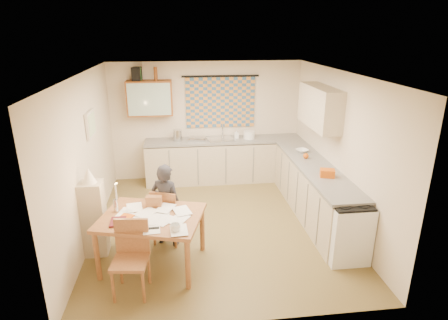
{
  "coord_description": "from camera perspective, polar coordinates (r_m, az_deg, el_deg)",
  "views": [
    {
      "loc": [
        -0.57,
        -5.56,
        3.12
      ],
      "look_at": [
        0.13,
        0.2,
        1.08
      ],
      "focal_mm": 30.0,
      "sensor_mm": 36.0,
      "label": 1
    }
  ],
  "objects": [
    {
      "name": "framed_print",
      "position": [
        6.29,
        -19.69,
        5.19
      ],
      "size": [
        0.04,
        0.5,
        0.4
      ],
      "primitive_type": "cube",
      "color": "beige",
      "rests_on": "wall_left"
    },
    {
      "name": "candle_flame",
      "position": [
        5.22,
        -16.05,
        -3.45
      ],
      "size": [
        0.02,
        0.02,
        0.02
      ],
      "primitive_type": "sphere",
      "color": "#FFCC66",
      "rests_on": "dining_table"
    },
    {
      "name": "bowl",
      "position": [
        7.2,
        11.8,
        1.4
      ],
      "size": [
        0.34,
        0.34,
        0.05
      ],
      "primitive_type": "imported",
      "rotation": [
        0.0,
        0.0,
        0.28
      ],
      "color": "white",
      "rests_on": "counter_right"
    },
    {
      "name": "papers",
      "position": [
        5.11,
        -10.24,
        -8.48
      ],
      "size": [
        1.04,
        1.03,
        0.02
      ],
      "rotation": [
        0.0,
        0.0,
        -0.27
      ],
      "color": "white",
      "rests_on": "dining_table"
    },
    {
      "name": "shelf_stand",
      "position": [
        5.72,
        -19.18,
        -8.43
      ],
      "size": [
        0.32,
        0.3,
        1.11
      ],
      "primitive_type": "cube",
      "color": "tan",
      "rests_on": "floor"
    },
    {
      "name": "kettle",
      "position": [
        7.79,
        -7.09,
        3.76
      ],
      "size": [
        0.19,
        0.19,
        0.24
      ],
      "primitive_type": "cylinder",
      "rotation": [
        0.0,
        0.0,
        -0.04
      ],
      "color": "silver",
      "rests_on": "counter_back"
    },
    {
      "name": "lampshade",
      "position": [
        5.45,
        -19.95,
        -2.2
      ],
      "size": [
        0.2,
        0.2,
        0.22
      ],
      "primitive_type": "cone",
      "color": "beige",
      "rests_on": "shelf_stand"
    },
    {
      "name": "curtain_rod",
      "position": [
        7.86,
        -0.54,
        12.67
      ],
      "size": [
        1.6,
        0.04,
        0.04
      ],
      "primitive_type": "cylinder",
      "rotation": [
        0.0,
        1.57,
        0.0
      ],
      "color": "black",
      "rests_on": "wall_back"
    },
    {
      "name": "sink",
      "position": [
        7.88,
        -0.5,
        2.88
      ],
      "size": [
        0.63,
        0.55,
        0.1
      ],
      "primitive_type": "cube",
      "rotation": [
        0.0,
        0.0,
        0.19
      ],
      "color": "silver",
      "rests_on": "counter_back"
    },
    {
      "name": "chair_far",
      "position": [
        5.88,
        -8.44,
        -9.8
      ],
      "size": [
        0.52,
        0.52,
        0.89
      ],
      "rotation": [
        0.0,
        0.0,
        2.76
      ],
      "color": "brown",
      "rests_on": "floor"
    },
    {
      "name": "print_canvas",
      "position": [
        6.28,
        -19.46,
        5.21
      ],
      "size": [
        0.01,
        0.42,
        0.32
      ],
      "primitive_type": "cube",
      "color": "white",
      "rests_on": "wall_left"
    },
    {
      "name": "upper_cabinet_right",
      "position": [
        6.69,
        14.38,
        7.84
      ],
      "size": [
        0.34,
        1.3,
        0.7
      ],
      "primitive_type": "cube",
      "color": "tan",
      "rests_on": "wall_right"
    },
    {
      "name": "person",
      "position": [
        5.66,
        -8.79,
        -6.8
      ],
      "size": [
        0.71,
        0.67,
        1.29
      ],
      "primitive_type": "imported",
      "rotation": [
        0.0,
        0.0,
        2.7
      ],
      "color": "black",
      "rests_on": "floor"
    },
    {
      "name": "orange_box",
      "position": [
        5.0,
        -15.14,
        -9.39
      ],
      "size": [
        0.14,
        0.13,
        0.04
      ],
      "primitive_type": "cube",
      "rotation": [
        0.0,
        0.0,
        -0.56
      ],
      "color": "#CB540B",
      "rests_on": "dining_table"
    },
    {
      "name": "window_blind",
      "position": [
        7.97,
        -0.54,
        8.75
      ],
      "size": [
        1.45,
        0.03,
        1.05
      ],
      "primitive_type": "cube",
      "color": "#315A80",
      "rests_on": "wall_back"
    },
    {
      "name": "counter_back",
      "position": [
        8.02,
        0.02,
        -0.04
      ],
      "size": [
        3.3,
        0.62,
        0.92
      ],
      "color": "tan",
      "rests_on": "floor"
    },
    {
      "name": "dining_table",
      "position": [
        5.34,
        -10.79,
        -11.89
      ],
      "size": [
        1.54,
        1.32,
        0.75
      ],
      "rotation": [
        0.0,
        0.0,
        -0.27
      ],
      "color": "brown",
      "rests_on": "floor"
    },
    {
      "name": "wall_right",
      "position": [
        6.41,
        17.16,
        1.54
      ],
      "size": [
        0.02,
        4.5,
        2.5
      ],
      "primitive_type": "cube",
      "color": "beige",
      "rests_on": "floor"
    },
    {
      "name": "mug",
      "position": [
        4.73,
        -7.41,
        -10.19
      ],
      "size": [
        0.15,
        0.15,
        0.1
      ],
      "primitive_type": "imported",
      "rotation": [
        0.0,
        0.0,
        -0.08
      ],
      "color": "white",
      "rests_on": "dining_table"
    },
    {
      "name": "speaker",
      "position": [
        7.73,
        -13.16,
        12.66
      ],
      "size": [
        0.2,
        0.23,
        0.26
      ],
      "primitive_type": "cube",
      "rotation": [
        0.0,
        0.0,
        -0.21
      ],
      "color": "black",
      "rests_on": "wall_cabinet"
    },
    {
      "name": "magazine",
      "position": [
        5.1,
        -16.97,
        -9.07
      ],
      "size": [
        0.2,
        0.27,
        0.02
      ],
      "primitive_type": "imported",
      "rotation": [
        0.0,
        0.0,
        0.02
      ],
      "color": "maroon",
      "rests_on": "dining_table"
    },
    {
      "name": "candle_holder",
      "position": [
        5.35,
        -16.17,
        -6.69
      ],
      "size": [
        0.07,
        0.07,
        0.18
      ],
      "primitive_type": "cylinder",
      "rotation": [
        0.0,
        0.0,
        -0.23
      ],
      "color": "silver",
      "rests_on": "dining_table"
    },
    {
      "name": "letter_rack",
      "position": [
        5.37,
        -10.63,
        -6.23
      ],
      "size": [
        0.23,
        0.13,
        0.16
      ],
      "primitive_type": "cube",
      "rotation": [
        0.0,
        0.0,
        -0.13
      ],
      "color": "brown",
      "rests_on": "dining_table"
    },
    {
      "name": "dish_rack",
      "position": [
        7.83,
        -4.11,
        3.24
      ],
      "size": [
        0.39,
        0.34,
        0.06
      ],
      "primitive_type": "cube",
      "rotation": [
        0.0,
        0.0,
        -0.13
      ],
      "color": "silver",
      "rests_on": "counter_back"
    },
    {
      "name": "mixing_bowl",
      "position": [
        7.94,
        3.85,
        3.85
      ],
      "size": [
        0.32,
        0.32,
        0.16
      ],
      "primitive_type": "cylinder",
      "rotation": [
        0.0,
        0.0,
        0.43
      ],
      "color": "white",
      "rests_on": "counter_back"
    },
    {
      "name": "chair_near",
      "position": [
        4.94,
        -13.91,
        -16.23
      ],
      "size": [
        0.47,
        0.47,
        0.93
      ],
      "rotation": [
        0.0,
        0.0,
        -0.12
      ],
      "color": "brown",
      "rests_on": "floor"
    },
    {
      "name": "floor",
      "position": [
        6.41,
        -0.96,
        -9.86
      ],
      "size": [
        4.0,
        4.5,
        0.02
      ],
      "primitive_type": "cube",
      "color": "brown",
      "rests_on": "ground"
    },
    {
      "name": "wall_left",
      "position": [
        6.04,
        -20.35,
        0.11
      ],
      "size": [
        0.02,
        4.5,
        2.5
      ],
      "primitive_type": "cube",
      "color": "beige",
      "rests_on": "floor"
    },
    {
      "name": "tap",
      "position": [
        8.01,
        -0.23,
        4.49
      ],
      "size": [
        0.04,
        0.04,
        0.28
      ],
      "primitive_type": "cylinder",
      "rotation": [
        0.0,
        0.0,
        0.22
      ],
      "color": "silver",
      "rests_on": "counter_back"
    },
    {
      "name": "bottle_brown",
      "position": [
        7.7,
        -10.37,
        12.82
      ],
      "size": [
        0.08,
        0.08,
        0.26
      ],
      "primitive_type": "cylinder",
      "rotation": [
        0.0,
        0.0,
        0.16
      ],
      "color": "brown",
      "rests_on": "wall_cabinet"
    },
    {
      "name": "ceiling",
      "position": [
        5.62,
        -1.1,
        13.16
      ],
      "size": [
        4.0,
        4.5,
        0.02
      ],
      "primitive_type": "cube",
      "color": "white",
      "rests_on": "floor"
    },
    {
      "name": "wall_cabinet",
      "position": [
        7.78,
        -11.25,
        9.25
      ],
      "size": [
        0.9,
        0.34,
        0.7
      ],
      "primitive_type": "cube",
      "color": "brown",
      "rests_on": "wall_back"
    },
    {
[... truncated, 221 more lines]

